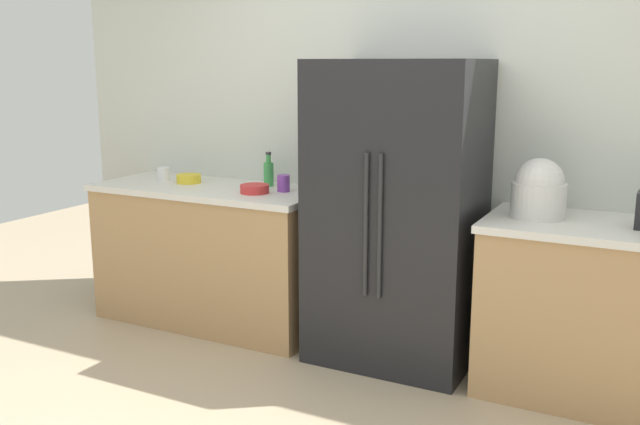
# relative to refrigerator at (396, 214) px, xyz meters

# --- Properties ---
(kitchen_back_panel) EXTENTS (5.02, 0.10, 2.90)m
(kitchen_back_panel) POSITION_rel_refrigerator_xyz_m (-0.06, 0.40, 0.59)
(kitchen_back_panel) COLOR silver
(kitchen_back_panel) RESTS_ON ground_plane
(counter_left) EXTENTS (1.55, 0.68, 0.92)m
(counter_left) POSITION_rel_refrigerator_xyz_m (-1.30, 0.01, -0.40)
(counter_left) COLOR tan
(counter_left) RESTS_ON ground_plane
(counter_right) EXTENTS (1.50, 0.68, 0.92)m
(counter_right) POSITION_rel_refrigerator_xyz_m (1.27, 0.01, -0.40)
(counter_right) COLOR tan
(counter_right) RESTS_ON ground_plane
(refrigerator) EXTENTS (0.91, 0.68, 1.73)m
(refrigerator) POSITION_rel_refrigerator_xyz_m (0.00, 0.00, 0.00)
(refrigerator) COLOR black
(refrigerator) RESTS_ON ground_plane
(rice_cooker) EXTENTS (0.28, 0.28, 0.31)m
(rice_cooker) POSITION_rel_refrigerator_xyz_m (0.77, 0.02, 0.20)
(rice_cooker) COLOR silver
(rice_cooker) RESTS_ON counter_right
(bottle_a) EXTENTS (0.06, 0.06, 0.22)m
(bottle_a) POSITION_rel_refrigerator_xyz_m (-0.96, 0.19, 0.14)
(bottle_a) COLOR green
(bottle_a) RESTS_ON counter_left
(cup_a) EXTENTS (0.08, 0.08, 0.09)m
(cup_a) POSITION_rel_refrigerator_xyz_m (-1.71, 0.05, 0.10)
(cup_a) COLOR white
(cup_a) RESTS_ON counter_left
(cup_b) EXTENTS (0.08, 0.08, 0.10)m
(cup_b) POSITION_rel_refrigerator_xyz_m (-0.78, 0.07, 0.11)
(cup_b) COLOR purple
(cup_b) RESTS_ON counter_left
(bowl_a) EXTENTS (0.16, 0.16, 0.06)m
(bowl_a) POSITION_rel_refrigerator_xyz_m (-1.50, 0.05, 0.08)
(bowl_a) COLOR yellow
(bowl_a) RESTS_ON counter_left
(bowl_b) EXTENTS (0.18, 0.18, 0.05)m
(bowl_b) POSITION_rel_refrigerator_xyz_m (-0.91, -0.06, 0.08)
(bowl_b) COLOR red
(bowl_b) RESTS_ON counter_left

